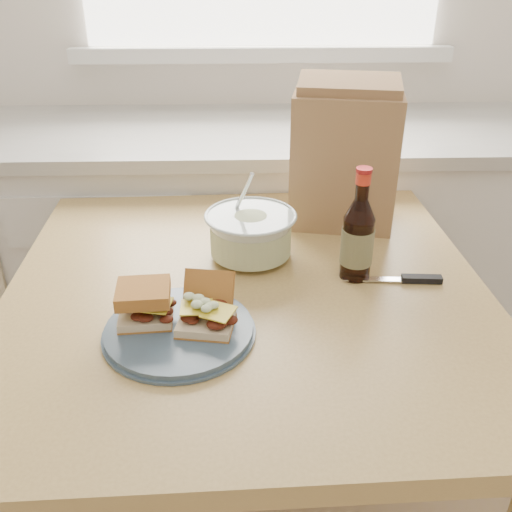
{
  "coord_description": "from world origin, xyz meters",
  "views": [
    {
      "loc": [
        -0.09,
        -0.12,
        1.47
      ],
      "look_at": [
        -0.05,
        0.88,
        0.91
      ],
      "focal_mm": 40.0,
      "sensor_mm": 36.0,
      "label": 1
    }
  ],
  "objects_px": {
    "plate": "(179,331)",
    "coleslaw_bowl": "(251,236)",
    "paper_bag": "(344,160)",
    "dining_table": "(248,334)",
    "beer_bottle": "(358,238)"
  },
  "relations": [
    {
      "from": "plate",
      "to": "paper_bag",
      "type": "relative_size",
      "value": 0.83
    },
    {
      "from": "dining_table",
      "to": "paper_bag",
      "type": "xyz_separation_m",
      "value": [
        0.24,
        0.31,
        0.29
      ]
    },
    {
      "from": "dining_table",
      "to": "paper_bag",
      "type": "bearing_deg",
      "value": 50.48
    },
    {
      "from": "coleslaw_bowl",
      "to": "paper_bag",
      "type": "distance_m",
      "value": 0.32
    },
    {
      "from": "beer_bottle",
      "to": "paper_bag",
      "type": "relative_size",
      "value": 0.75
    },
    {
      "from": "dining_table",
      "to": "plate",
      "type": "bearing_deg",
      "value": -130.37
    },
    {
      "from": "dining_table",
      "to": "beer_bottle",
      "type": "xyz_separation_m",
      "value": [
        0.23,
        0.04,
        0.21
      ]
    },
    {
      "from": "plate",
      "to": "paper_bag",
      "type": "bearing_deg",
      "value": 51.99
    },
    {
      "from": "coleslaw_bowl",
      "to": "dining_table",
      "type": "bearing_deg",
      "value": -94.51
    },
    {
      "from": "plate",
      "to": "coleslaw_bowl",
      "type": "height_order",
      "value": "coleslaw_bowl"
    },
    {
      "from": "dining_table",
      "to": "coleslaw_bowl",
      "type": "distance_m",
      "value": 0.22
    },
    {
      "from": "dining_table",
      "to": "paper_bag",
      "type": "distance_m",
      "value": 0.49
    },
    {
      "from": "paper_bag",
      "to": "plate",
      "type": "bearing_deg",
      "value": -117.58
    },
    {
      "from": "dining_table",
      "to": "plate",
      "type": "xyz_separation_m",
      "value": [
        -0.13,
        -0.16,
        0.13
      ]
    },
    {
      "from": "plate",
      "to": "coleslaw_bowl",
      "type": "bearing_deg",
      "value": 64.67
    }
  ]
}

